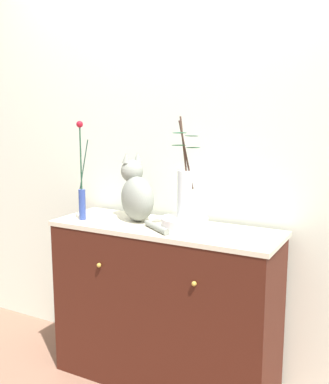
{
  "coord_description": "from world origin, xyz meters",
  "views": [
    {
      "loc": [
        1.09,
        -2.03,
        1.47
      ],
      "look_at": [
        0.0,
        0.0,
        1.06
      ],
      "focal_mm": 42.6,
      "sensor_mm": 36.0,
      "label": 1
    }
  ],
  "objects_px": {
    "sideboard": "(164,305)",
    "bowl_porcelain": "(184,224)",
    "cat_sitting": "(137,194)",
    "vase_glass_clear": "(185,190)",
    "vase_slim_green": "(82,189)"
  },
  "relations": [
    {
      "from": "vase_slim_green",
      "to": "vase_glass_clear",
      "type": "distance_m",
      "value": 0.6
    },
    {
      "from": "bowl_porcelain",
      "to": "cat_sitting",
      "type": "bearing_deg",
      "value": 167.63
    },
    {
      "from": "cat_sitting",
      "to": "vase_glass_clear",
      "type": "xyz_separation_m",
      "value": [
        0.32,
        -0.07,
        0.06
      ]
    },
    {
      "from": "cat_sitting",
      "to": "vase_slim_green",
      "type": "height_order",
      "value": "vase_slim_green"
    },
    {
      "from": "cat_sitting",
      "to": "vase_slim_green",
      "type": "xyz_separation_m",
      "value": [
        -0.28,
        -0.12,
        0.03
      ]
    },
    {
      "from": "sideboard",
      "to": "bowl_porcelain",
      "type": "height_order",
      "value": "bowl_porcelain"
    },
    {
      "from": "vase_glass_clear",
      "to": "vase_slim_green",
      "type": "bearing_deg",
      "value": -175.16
    },
    {
      "from": "sideboard",
      "to": "bowl_porcelain",
      "type": "xyz_separation_m",
      "value": [
        0.13,
        -0.03,
        0.47
      ]
    },
    {
      "from": "cat_sitting",
      "to": "vase_glass_clear",
      "type": "bearing_deg",
      "value": -12.75
    },
    {
      "from": "sideboard",
      "to": "cat_sitting",
      "type": "relative_size",
      "value": 2.78
    },
    {
      "from": "sideboard",
      "to": "cat_sitting",
      "type": "distance_m",
      "value": 0.62
    },
    {
      "from": "bowl_porcelain",
      "to": "vase_glass_clear",
      "type": "relative_size",
      "value": 0.47
    },
    {
      "from": "vase_slim_green",
      "to": "bowl_porcelain",
      "type": "xyz_separation_m",
      "value": [
        0.6,
        0.05,
        -0.14
      ]
    },
    {
      "from": "bowl_porcelain",
      "to": "sideboard",
      "type": "bearing_deg",
      "value": 165.92
    },
    {
      "from": "cat_sitting",
      "to": "bowl_porcelain",
      "type": "bearing_deg",
      "value": -12.37
    }
  ]
}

